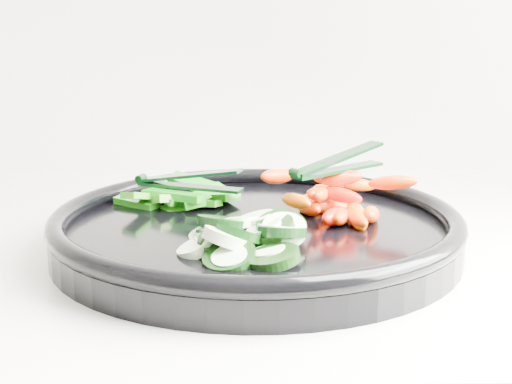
{
  "coord_description": "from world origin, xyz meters",
  "views": [
    {
      "loc": [
        0.69,
        1.01,
        1.14
      ],
      "look_at": [
        0.69,
        1.64,
        0.99
      ],
      "focal_mm": 50.0,
      "sensor_mm": 36.0,
      "label": 1
    }
  ],
  "objects": [
    {
      "name": "tong_carrot",
      "position": [
        0.77,
        1.67,
        1.0
      ],
      "size": [
        0.1,
        0.08,
        0.02
      ],
      "color": "black",
      "rests_on": "carrot_pile"
    },
    {
      "name": "tong_pepper",
      "position": [
        0.62,
        1.71,
        0.98
      ],
      "size": [
        0.11,
        0.05,
        0.02
      ],
      "color": "black",
      "rests_on": "pepper_pile"
    },
    {
      "name": "pepper_pile",
      "position": [
        0.62,
        1.71,
        0.96
      ],
      "size": [
        0.13,
        0.1,
        0.03
      ],
      "color": "#206A0A",
      "rests_on": "veggie_tray"
    },
    {
      "name": "veggie_tray",
      "position": [
        0.69,
        1.64,
        0.95
      ],
      "size": [
        0.48,
        0.48,
        0.04
      ],
      "color": "black",
      "rests_on": "counter"
    },
    {
      "name": "carrot_pile",
      "position": [
        0.77,
        1.67,
        0.97
      ],
      "size": [
        0.15,
        0.15,
        0.05
      ],
      "color": "#FA5F00",
      "rests_on": "veggie_tray"
    },
    {
      "name": "cucumber_pile",
      "position": [
        0.68,
        1.57,
        0.96
      ],
      "size": [
        0.11,
        0.12,
        0.04
      ],
      "color": "black",
      "rests_on": "veggie_tray"
    }
  ]
}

